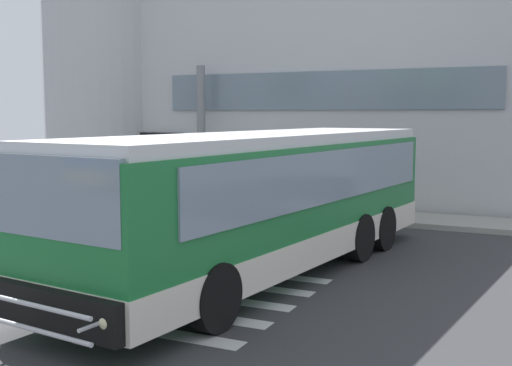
{
  "coord_description": "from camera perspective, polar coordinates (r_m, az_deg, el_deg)",
  "views": [
    {
      "loc": [
        7.85,
        -13.3,
        3.06
      ],
      "look_at": [
        1.69,
        -0.25,
        1.5
      ],
      "focal_mm": 44.83,
      "sensor_mm": 36.0,
      "label": 1
    }
  ],
  "objects": [
    {
      "name": "entry_support_column",
      "position": [
        21.64,
        -4.9,
        4.42
      ],
      "size": [
        0.28,
        0.28,
        4.52
      ],
      "primitive_type": "cylinder",
      "color": "slate",
      "rests_on": "boarding_curb"
    },
    {
      "name": "passenger_near_column",
      "position": [
        20.66,
        -4.03,
        0.65
      ],
      "size": [
        0.53,
        0.37,
        1.68
      ],
      "color": "#4C4233",
      "rests_on": "boarding_curb"
    },
    {
      "name": "passenger_at_curb_edge",
      "position": [
        19.49,
        0.67,
        0.34
      ],
      "size": [
        0.57,
        0.31,
        1.68
      ],
      "color": "#1E2338",
      "rests_on": "boarding_curb"
    },
    {
      "name": "boarding_curb",
      "position": [
        19.95,
        1.81,
        -2.44
      ],
      "size": [
        20.94,
        2.0,
        0.15
      ],
      "primitive_type": "cube",
      "color": "#9E9B93",
      "rests_on": "ground"
    },
    {
      "name": "bus_main_foreground",
      "position": [
        12.25,
        0.7,
        -1.94
      ],
      "size": [
        4.2,
        10.87,
        2.7
      ],
      "color": "#1E7238",
      "rests_on": "ground"
    },
    {
      "name": "ground_plane",
      "position": [
        15.75,
        -5.2,
        -5.1
      ],
      "size": [
        80.0,
        90.0,
        0.02
      ],
      "primitive_type": "cube",
      "color": "#353538",
      "rests_on": "ground"
    },
    {
      "name": "terminal_building",
      "position": [
        26.28,
        6.4,
        8.77
      ],
      "size": [
        18.74,
        13.8,
        8.56
      ],
      "color": "#B7B7BC",
      "rests_on": "ground"
    },
    {
      "name": "bay_paint_stripes",
      "position": [
        11.24,
        -7.29,
        -9.66
      ],
      "size": [
        4.4,
        3.96,
        0.01
      ],
      "color": "silver",
      "rests_on": "ground"
    },
    {
      "name": "safety_bollard_yellow",
      "position": [
        18.97,
        -0.65,
        -1.74
      ],
      "size": [
        0.18,
        0.18,
        0.9
      ],
      "primitive_type": "cylinder",
      "color": "yellow",
      "rests_on": "ground"
    },
    {
      "name": "passenger_by_doorway",
      "position": [
        20.66,
        -1.6,
        0.76
      ],
      "size": [
        0.49,
        0.52,
        1.68
      ],
      "color": "#2D2D33",
      "rests_on": "boarding_curb"
    }
  ]
}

